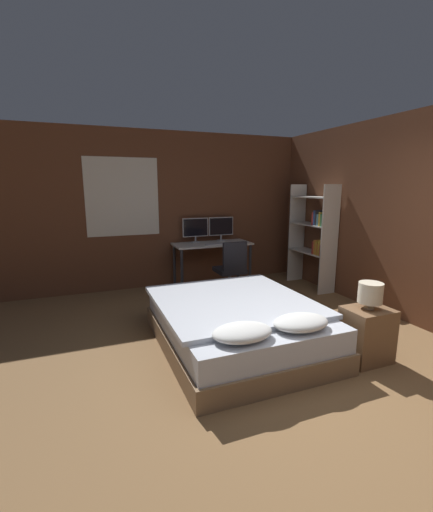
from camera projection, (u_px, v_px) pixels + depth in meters
The scene contains 13 objects.
ground_plane at pixel (331, 396), 2.94m from camera, with size 20.00×20.00×0.00m, color brown.
wall_back at pixel (191, 210), 6.19m from camera, with size 12.00×0.08×2.70m.
wall_side_right at pixel (384, 217), 4.78m from camera, with size 0.06×12.00×2.70m.
bed at pixel (237, 324), 3.82m from camera, with size 1.67×2.04×0.59m.
nightstand at pixel (367, 335), 3.50m from camera, with size 0.45×0.37×0.56m.
bedside_lamp at pixel (370, 293), 3.41m from camera, with size 0.24×0.24×0.27m.
desk at pixel (212, 249), 6.09m from camera, with size 1.37×0.59×0.78m.
monitor_left at pixel (196, 228), 6.11m from camera, with size 0.47×0.16×0.44m.
monitor_right at pixel (221, 227), 6.29m from camera, with size 0.47×0.16×0.44m.
keyboard at pixel (216, 244), 5.90m from camera, with size 0.37×0.13×0.02m.
computer_mouse at pixel (231, 243), 6.00m from camera, with size 0.07×0.05×0.04m.
office_chair at pixel (231, 275), 5.53m from camera, with size 0.52×0.52×0.92m.
bookshelf at pixel (316, 232), 5.85m from camera, with size 0.33×0.94×1.80m.
Camera 1 is at (-1.89, -2.09, 1.77)m, focal length 24.00 mm.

